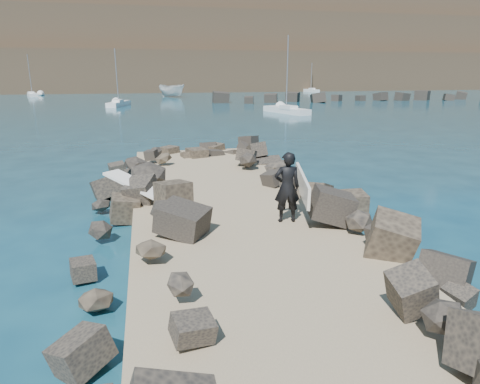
{
  "coord_description": "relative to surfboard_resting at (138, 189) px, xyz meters",
  "views": [
    {
      "loc": [
        -2.46,
        -12.21,
        4.73
      ],
      "look_at": [
        0.0,
        -1.0,
        1.5
      ],
      "focal_mm": 32.0,
      "sensor_mm": 36.0,
      "label": 1
    }
  ],
  "objects": [
    {
      "name": "sailboat_b",
      "position": [
        -3.23,
        50.38,
        -0.7
      ],
      "size": [
        3.19,
        6.76,
        8.02
      ],
      "color": "white",
      "rests_on": "ground"
    },
    {
      "name": "boat_imported",
      "position": [
        5.71,
        71.48,
        0.21
      ],
      "size": [
        6.02,
        6.6,
        2.52
      ],
      "primitive_type": "imported",
      "rotation": [
        0.0,
        0.0,
        0.68
      ],
      "color": "silver",
      "rests_on": "ground"
    },
    {
      "name": "sailboat_f",
      "position": [
        39.97,
        86.2,
        -0.7
      ],
      "size": [
        2.5,
        5.78,
        6.96
      ],
      "color": "white",
      "rests_on": "ground"
    },
    {
      "name": "jetty",
      "position": [
        2.83,
        -3.68,
        -0.74
      ],
      "size": [
        6.0,
        26.0,
        0.6
      ],
      "primitive_type": "cube",
      "color": "#8C7759",
      "rests_on": "ground"
    },
    {
      "name": "surfer_with_board",
      "position": [
        4.21,
        -2.86,
        0.57
      ],
      "size": [
        1.15,
        2.46,
        2.02
      ],
      "color": "black",
      "rests_on": "jetty"
    },
    {
      "name": "riprap_left",
      "position": [
        -0.07,
        -3.18,
        -0.54
      ],
      "size": [
        2.6,
        22.0,
        1.0
      ],
      "primitive_type": "cube",
      "color": "black",
      "rests_on": "ground"
    },
    {
      "name": "surfboard_resting",
      "position": [
        0.0,
        0.0,
        0.0
      ],
      "size": [
        2.32,
        2.38,
        0.09
      ],
      "primitive_type": "cube",
      "rotation": [
        0.0,
        0.0,
        0.76
      ],
      "color": "white",
      "rests_on": "riprap_left"
    },
    {
      "name": "sailboat_e",
      "position": [
        -21.32,
        79.82,
        -0.7
      ],
      "size": [
        3.35,
        6.9,
        8.19
      ],
      "color": "white",
      "rests_on": "ground"
    },
    {
      "name": "riprap_right",
      "position": [
        5.73,
        -3.18,
        -0.54
      ],
      "size": [
        2.6,
        22.0,
        1.0
      ],
      "primitive_type": "cube",
      "color": "black",
      "rests_on": "ground"
    },
    {
      "name": "ground",
      "position": [
        2.83,
        -1.68,
        -1.04
      ],
      "size": [
        800.0,
        800.0,
        0.0
      ],
      "primitive_type": "plane",
      "color": "#0F384C",
      "rests_on": "ground"
    },
    {
      "name": "breakwater_secondary",
      "position": [
        37.83,
        53.32,
        -0.44
      ],
      "size": [
        52.0,
        4.0,
        1.2
      ],
      "primitive_type": "cube",
      "color": "black",
      "rests_on": "ground"
    },
    {
      "name": "headland",
      "position": [
        12.83,
        158.32,
        14.96
      ],
      "size": [
        360.0,
        140.0,
        32.0
      ],
      "primitive_type": "cube",
      "color": "#2D4919",
      "rests_on": "ground"
    },
    {
      "name": "sailboat_c",
      "position": [
        16.75,
        35.03,
        -0.7
      ],
      "size": [
        3.84,
        7.54,
        8.89
      ],
      "color": "white",
      "rests_on": "ground"
    }
  ]
}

